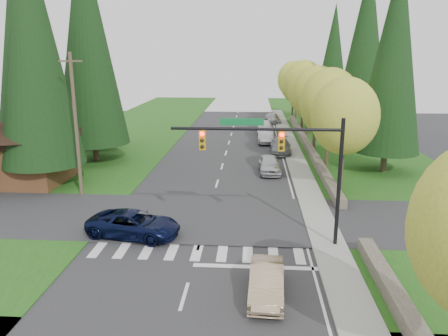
# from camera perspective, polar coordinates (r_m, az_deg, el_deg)

# --- Properties ---
(ground) EXTENTS (120.00, 120.00, 0.00)m
(ground) POSITION_cam_1_polar(r_m,az_deg,el_deg) (20.00, -4.76, -14.87)
(ground) COLOR #28282B
(ground) RESTS_ON ground
(grass_east) EXTENTS (14.00, 110.00, 0.06)m
(grass_east) POSITION_cam_1_polar(r_m,az_deg,el_deg) (39.80, 18.65, -0.42)
(grass_east) COLOR #1D4E14
(grass_east) RESTS_ON ground
(grass_west) EXTENTS (14.00, 110.00, 0.06)m
(grass_west) POSITION_cam_1_polar(r_m,az_deg,el_deg) (41.58, -18.53, 0.21)
(grass_west) COLOR #1D4E14
(grass_west) RESTS_ON ground
(cross_street) EXTENTS (120.00, 8.00, 0.10)m
(cross_street) POSITION_cam_1_polar(r_m,az_deg,el_deg) (27.19, -2.25, -6.58)
(cross_street) COLOR #28282B
(cross_street) RESTS_ON ground
(sidewalk_east) EXTENTS (1.80, 80.00, 0.13)m
(sidewalk_east) POSITION_cam_1_polar(r_m,az_deg,el_deg) (40.60, 9.61, 0.50)
(sidewalk_east) COLOR gray
(sidewalk_east) RESTS_ON ground
(curb_east) EXTENTS (0.20, 80.00, 0.13)m
(curb_east) POSITION_cam_1_polar(r_m,az_deg,el_deg) (40.53, 8.41, 0.52)
(curb_east) COLOR gray
(curb_east) RESTS_ON ground
(stone_wall_south) EXTENTS (0.70, 14.00, 0.70)m
(stone_wall_south) POSITION_cam_1_polar(r_m,az_deg,el_deg) (18.03, 23.31, -18.41)
(stone_wall_south) COLOR #4C4438
(stone_wall_south) RESTS_ON ground
(stone_wall_north) EXTENTS (0.70, 40.00, 0.70)m
(stone_wall_north) POSITION_cam_1_polar(r_m,az_deg,el_deg) (48.49, 10.73, 3.09)
(stone_wall_north) COLOR #4C4438
(stone_wall_north) RESTS_ON ground
(traffic_signal) EXTENTS (8.70, 0.37, 6.80)m
(traffic_signal) POSITION_cam_1_polar(r_m,az_deg,el_deg) (22.29, 7.90, 1.93)
(traffic_signal) COLOR black
(traffic_signal) RESTS_ON ground
(brown_building) EXTENTS (8.40, 8.40, 5.40)m
(brown_building) POSITION_cam_1_polar(r_m,az_deg,el_deg) (37.38, -24.62, 2.98)
(brown_building) COLOR #4C2D19
(brown_building) RESTS_ON ground
(utility_pole) EXTENTS (1.60, 0.24, 10.00)m
(utility_pole) POSITION_cam_1_polar(r_m,az_deg,el_deg) (32.02, -18.79, 5.43)
(utility_pole) COLOR #473828
(utility_pole) RESTS_ON ground
(decid_tree_0) EXTENTS (4.80, 4.80, 8.37)m
(decid_tree_0) POSITION_cam_1_polar(r_m,az_deg,el_deg) (32.13, 15.49, 6.53)
(decid_tree_0) COLOR #38281C
(decid_tree_0) RESTS_ON ground
(decid_tree_1) EXTENTS (5.20, 5.20, 8.80)m
(decid_tree_1) POSITION_cam_1_polar(r_m,az_deg,el_deg) (38.96, 13.66, 8.27)
(decid_tree_1) COLOR #38281C
(decid_tree_1) RESTS_ON ground
(decid_tree_2) EXTENTS (5.00, 5.00, 8.82)m
(decid_tree_2) POSITION_cam_1_polar(r_m,az_deg,el_deg) (45.80, 11.98, 9.42)
(decid_tree_2) COLOR #38281C
(decid_tree_2) RESTS_ON ground
(decid_tree_3) EXTENTS (5.00, 5.00, 8.55)m
(decid_tree_3) POSITION_cam_1_polar(r_m,az_deg,el_deg) (52.76, 11.04, 9.83)
(decid_tree_3) COLOR #38281C
(decid_tree_3) RESTS_ON ground
(decid_tree_4) EXTENTS (5.40, 5.40, 9.18)m
(decid_tree_4) POSITION_cam_1_polar(r_m,az_deg,el_deg) (59.67, 10.35, 10.77)
(decid_tree_4) COLOR #38281C
(decid_tree_4) RESTS_ON ground
(decid_tree_5) EXTENTS (4.80, 4.80, 8.30)m
(decid_tree_5) POSITION_cam_1_polar(r_m,az_deg,el_deg) (66.64, 9.50, 10.73)
(decid_tree_5) COLOR #38281C
(decid_tree_5) RESTS_ON ground
(decid_tree_6) EXTENTS (5.20, 5.20, 8.86)m
(decid_tree_6) POSITION_cam_1_polar(r_m,az_deg,el_deg) (73.59, 9.08, 11.35)
(decid_tree_6) COLOR #38281C
(decid_tree_6) RESTS_ON ground
(conifer_w_a) EXTENTS (6.12, 6.12, 19.80)m
(conifer_w_a) POSITION_cam_1_polar(r_m,az_deg,el_deg) (34.97, -23.78, 15.01)
(conifer_w_a) COLOR #38281C
(conifer_w_a) RESTS_ON ground
(conifer_w_b) EXTENTS (5.44, 5.44, 17.80)m
(conifer_w_b) POSITION_cam_1_polar(r_m,az_deg,el_deg) (39.89, -24.89, 13.26)
(conifer_w_b) COLOR #38281C
(conifer_w_b) RESTS_ON ground
(conifer_w_c) EXTENTS (6.46, 6.46, 20.80)m
(conifer_w_c) POSITION_cam_1_polar(r_m,az_deg,el_deg) (41.92, -17.45, 15.98)
(conifer_w_c) COLOR #38281C
(conifer_w_c) RESTS_ON ground
(conifer_w_e) EXTENTS (5.78, 5.78, 18.80)m
(conifer_w_e) POSITION_cam_1_polar(r_m,az_deg,el_deg) (48.21, -17.03, 14.56)
(conifer_w_e) COLOR #38281C
(conifer_w_e) RESTS_ON ground
(conifer_e_a) EXTENTS (5.44, 5.44, 17.80)m
(conifer_e_a) POSITION_cam_1_polar(r_m,az_deg,el_deg) (38.85, 21.31, 13.60)
(conifer_e_a) COLOR #38281C
(conifer_e_a) RESTS_ON ground
(conifer_e_b) EXTENTS (6.12, 6.12, 19.80)m
(conifer_e_b) POSITION_cam_1_polar(r_m,az_deg,el_deg) (52.64, 17.95, 14.99)
(conifer_e_b) COLOR #38281C
(conifer_e_b) RESTS_ON ground
(conifer_e_c) EXTENTS (5.10, 5.10, 16.80)m
(conifer_e_c) POSITION_cam_1_polar(r_m,az_deg,el_deg) (66.16, 14.07, 13.73)
(conifer_e_c) COLOR #38281C
(conifer_e_c) RESTS_ON ground
(sedan_champagne) EXTENTS (1.56, 4.05, 1.32)m
(sedan_champagne) POSITION_cam_1_polar(r_m,az_deg,el_deg) (18.86, 5.57, -14.54)
(sedan_champagne) COLOR tan
(sedan_champagne) RESTS_ON ground
(suv_navy) EXTENTS (5.50, 3.27, 1.43)m
(suv_navy) POSITION_cam_1_polar(r_m,az_deg,el_deg) (24.86, -11.67, -7.20)
(suv_navy) COLOR black
(suv_navy) RESTS_ON ground
(parked_car_a) EXTENTS (1.96, 4.48, 1.50)m
(parked_car_a) POSITION_cam_1_polar(r_m,az_deg,el_deg) (37.37, 5.96, 0.48)
(parked_car_a) COLOR silver
(parked_car_a) RESTS_ON ground
(parked_car_b) EXTENTS (2.09, 4.99, 1.44)m
(parked_car_b) POSITION_cam_1_polar(r_m,az_deg,el_deg) (44.96, 7.42, 2.81)
(parked_car_b) COLOR gray
(parked_car_b) RESTS_ON ground
(parked_car_c) EXTENTS (1.76, 4.93, 1.62)m
(parked_car_c) POSITION_cam_1_polar(r_m,az_deg,el_deg) (50.37, 5.47, 4.24)
(parked_car_c) COLOR #B2B2B7
(parked_car_c) RESTS_ON ground
(parked_car_d) EXTENTS (2.01, 4.87, 1.65)m
(parked_car_d) POSITION_cam_1_polar(r_m,az_deg,el_deg) (56.64, 5.31, 5.41)
(parked_car_d) COLOR white
(parked_car_d) RESTS_ON ground
(parked_car_e) EXTENTS (2.38, 4.93, 1.38)m
(parked_car_e) POSITION_cam_1_polar(r_m,az_deg,el_deg) (65.41, 6.37, 6.50)
(parked_car_e) COLOR #A4A4A9
(parked_car_e) RESTS_ON ground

